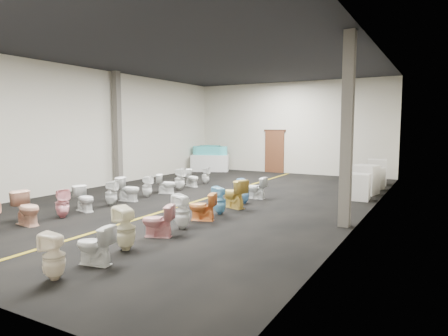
{
  "coord_description": "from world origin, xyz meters",
  "views": [
    {
      "loc": [
        6.74,
        -10.93,
        2.36
      ],
      "look_at": [
        0.12,
        1.0,
        0.91
      ],
      "focal_mm": 32.0,
      "sensor_mm": 36.0,
      "label": 1
    }
  ],
  "objects_px": {
    "toilet_left_5": "(111,193)",
    "toilet_right_3": "(158,221)",
    "bathtub": "(210,151)",
    "appliance_crate_a": "(359,187)",
    "toilet_left_3": "(62,203)",
    "toilet_left_10": "(192,178)",
    "toilet_right_6": "(220,200)",
    "toilet_right_0": "(54,256)",
    "toilet_right_1": "(94,245)",
    "toilet_right_4": "(182,211)",
    "toilet_right_5": "(202,207)",
    "toilet_left_11": "(206,175)",
    "toilet_left_8": "(166,184)",
    "toilet_right_8": "(244,191)",
    "toilet_left_6": "(128,189)",
    "toilet_right_9": "(256,188)",
    "toilet_left_4": "(85,199)",
    "display_table": "(210,163)",
    "toilet_right_7": "(233,193)",
    "toilet_left_2": "(27,208)",
    "appliance_crate_c": "(371,178)",
    "toilet_left_9": "(180,179)",
    "appliance_crate_b": "(366,180)",
    "toilet_left_7": "(147,186)",
    "toilet_right_2": "(125,228)",
    "appliance_crate_d": "(377,172)"
  },
  "relations": [
    {
      "from": "appliance_crate_a",
      "to": "toilet_left_7",
      "type": "height_order",
      "value": "appliance_crate_a"
    },
    {
      "from": "appliance_crate_a",
      "to": "appliance_crate_c",
      "type": "xyz_separation_m",
      "value": [
        0.0,
        2.45,
        -0.01
      ]
    },
    {
      "from": "toilet_left_6",
      "to": "toilet_right_0",
      "type": "xyz_separation_m",
      "value": [
        3.48,
        -5.46,
        -0.0
      ]
    },
    {
      "from": "toilet_right_8",
      "to": "toilet_right_9",
      "type": "distance_m",
      "value": 0.9
    },
    {
      "from": "toilet_right_4",
      "to": "bathtub",
      "type": "bearing_deg",
      "value": -145.39
    },
    {
      "from": "display_table",
      "to": "toilet_right_3",
      "type": "height_order",
      "value": "display_table"
    },
    {
      "from": "appliance_crate_a",
      "to": "toilet_left_3",
      "type": "relative_size",
      "value": 1.09
    },
    {
      "from": "toilet_right_1",
      "to": "toilet_right_5",
      "type": "relative_size",
      "value": 0.98
    },
    {
      "from": "toilet_left_10",
      "to": "toilet_right_6",
      "type": "relative_size",
      "value": 0.9
    },
    {
      "from": "appliance_crate_d",
      "to": "toilet_left_7",
      "type": "distance_m",
      "value": 9.13
    },
    {
      "from": "toilet_left_2",
      "to": "toilet_right_4",
      "type": "relative_size",
      "value": 1.0
    },
    {
      "from": "toilet_left_8",
      "to": "toilet_left_11",
      "type": "height_order",
      "value": "toilet_left_11"
    },
    {
      "from": "toilet_left_10",
      "to": "toilet_right_1",
      "type": "height_order",
      "value": "toilet_right_1"
    },
    {
      "from": "bathtub",
      "to": "appliance_crate_a",
      "type": "xyz_separation_m",
      "value": [
        8.37,
        -4.71,
        -0.65
      ]
    },
    {
      "from": "toilet_left_10",
      "to": "toilet_left_8",
      "type": "bearing_deg",
      "value": -161.99
    },
    {
      "from": "toilet_left_5",
      "to": "toilet_right_3",
      "type": "xyz_separation_m",
      "value": [
        3.28,
        -1.95,
        -0.03
      ]
    },
    {
      "from": "toilet_left_4",
      "to": "toilet_left_8",
      "type": "height_order",
      "value": "toilet_left_4"
    },
    {
      "from": "toilet_left_8",
      "to": "toilet_right_4",
      "type": "bearing_deg",
      "value": -158.66
    },
    {
      "from": "toilet_left_5",
      "to": "toilet_right_8",
      "type": "distance_m",
      "value": 3.95
    },
    {
      "from": "appliance_crate_c",
      "to": "toilet_right_3",
      "type": "height_order",
      "value": "appliance_crate_c"
    },
    {
      "from": "bathtub",
      "to": "toilet_right_5",
      "type": "bearing_deg",
      "value": -73.66
    },
    {
      "from": "toilet_left_5",
      "to": "toilet_left_6",
      "type": "xyz_separation_m",
      "value": [
        -0.09,
        0.84,
        -0.0
      ]
    },
    {
      "from": "appliance_crate_d",
      "to": "toilet_right_3",
      "type": "bearing_deg",
      "value": -105.84
    },
    {
      "from": "toilet_left_8",
      "to": "display_table",
      "type": "bearing_deg",
      "value": -1.47
    },
    {
      "from": "display_table",
      "to": "toilet_right_9",
      "type": "height_order",
      "value": "display_table"
    },
    {
      "from": "appliance_crate_a",
      "to": "toilet_left_4",
      "type": "height_order",
      "value": "appliance_crate_a"
    },
    {
      "from": "toilet_right_7",
      "to": "toilet_left_9",
      "type": "bearing_deg",
      "value": -100.58
    },
    {
      "from": "display_table",
      "to": "toilet_left_9",
      "type": "bearing_deg",
      "value": -69.13
    },
    {
      "from": "toilet_right_9",
      "to": "toilet_left_4",
      "type": "bearing_deg",
      "value": -40.28
    },
    {
      "from": "toilet_right_0",
      "to": "toilet_right_8",
      "type": "xyz_separation_m",
      "value": [
        -0.14,
        6.88,
        0.01
      ]
    },
    {
      "from": "bathtub",
      "to": "toilet_left_5",
      "type": "relative_size",
      "value": 2.39
    },
    {
      "from": "toilet_right_2",
      "to": "toilet_right_5",
      "type": "distance_m",
      "value": 2.75
    },
    {
      "from": "toilet_right_0",
      "to": "toilet_right_1",
      "type": "distance_m",
      "value": 0.79
    },
    {
      "from": "toilet_right_4",
      "to": "toilet_right_5",
      "type": "height_order",
      "value": "toilet_right_4"
    },
    {
      "from": "toilet_right_5",
      "to": "toilet_left_10",
      "type": "bearing_deg",
      "value": -159.23
    },
    {
      "from": "appliance_crate_a",
      "to": "toilet_left_10",
      "type": "height_order",
      "value": "appliance_crate_a"
    },
    {
      "from": "toilet_left_5",
      "to": "toilet_left_11",
      "type": "height_order",
      "value": "toilet_left_5"
    },
    {
      "from": "toilet_left_10",
      "to": "toilet_right_4",
      "type": "height_order",
      "value": "toilet_right_4"
    },
    {
      "from": "toilet_left_8",
      "to": "toilet_right_5",
      "type": "distance_m",
      "value": 4.31
    },
    {
      "from": "bathtub",
      "to": "appliance_crate_c",
      "type": "height_order",
      "value": "bathtub"
    },
    {
      "from": "toilet_right_4",
      "to": "toilet_left_3",
      "type": "bearing_deg",
      "value": -73.11
    },
    {
      "from": "toilet_right_4",
      "to": "toilet_right_7",
      "type": "relative_size",
      "value": 0.96
    },
    {
      "from": "display_table",
      "to": "toilet_right_4",
      "type": "height_order",
      "value": "display_table"
    },
    {
      "from": "toilet_left_8",
      "to": "toilet_left_3",
      "type": "bearing_deg",
      "value": 159.49
    },
    {
      "from": "toilet_right_5",
      "to": "toilet_right_1",
      "type": "bearing_deg",
      "value": -13.95
    },
    {
      "from": "toilet_left_9",
      "to": "toilet_right_6",
      "type": "relative_size",
      "value": 1.1
    },
    {
      "from": "appliance_crate_c",
      "to": "toilet_right_3",
      "type": "xyz_separation_m",
      "value": [
        -2.92,
        -8.97,
        -0.06
      ]
    },
    {
      "from": "appliance_crate_a",
      "to": "toilet_left_3",
      "type": "bearing_deg",
      "value": -134.48
    },
    {
      "from": "appliance_crate_a",
      "to": "toilet_left_3",
      "type": "height_order",
      "value": "appliance_crate_a"
    },
    {
      "from": "appliance_crate_b",
      "to": "toilet_left_7",
      "type": "height_order",
      "value": "appliance_crate_b"
    }
  ]
}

